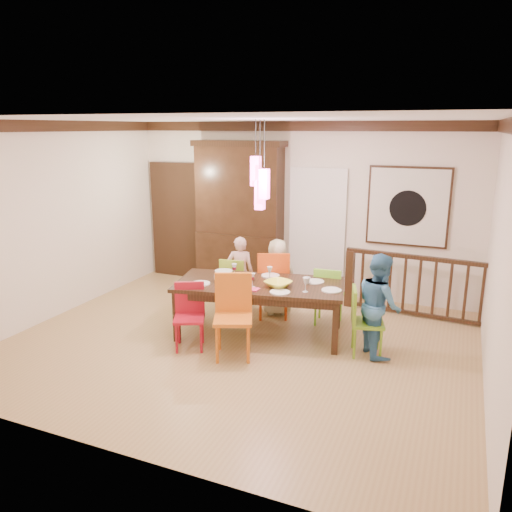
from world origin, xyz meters
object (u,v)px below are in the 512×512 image
at_px(dining_table, 260,288).
at_px(person_far_mid, 277,277).
at_px(china_hutch, 239,216).
at_px(chair_far_left, 235,280).
at_px(person_far_left, 240,273).
at_px(balustrade, 419,286).
at_px(chair_end_right, 368,317).
at_px(person_end_right, 379,305).

xyz_separation_m(dining_table, person_far_mid, (-0.06, 0.85, -0.08)).
bearing_deg(china_hutch, dining_table, -58.26).
relative_size(chair_far_left, person_far_mid, 0.73).
bearing_deg(person_far_left, chair_far_left, 56.43).
bearing_deg(balustrade, chair_far_left, -159.06).
bearing_deg(dining_table, chair_end_right, -13.97).
bearing_deg(china_hutch, chair_end_right, -36.14).
relative_size(chair_far_left, chair_end_right, 0.98).
distance_m(chair_end_right, person_end_right, 0.21).
bearing_deg(chair_end_right, chair_far_left, 54.80).
xyz_separation_m(chair_far_left, china_hutch, (-0.44, 1.13, 0.80)).
distance_m(dining_table, balustrade, 2.49).
relative_size(person_far_left, person_far_mid, 0.99).
xyz_separation_m(china_hutch, person_far_left, (0.47, -1.01, -0.71)).
xyz_separation_m(chair_far_left, person_far_mid, (0.67, 0.10, 0.10)).
height_order(dining_table, balustrade, balustrade).
bearing_deg(chair_end_right, person_end_right, -69.74).
relative_size(chair_end_right, person_far_left, 0.75).
relative_size(china_hutch, person_far_mid, 2.20).
relative_size(chair_far_left, china_hutch, 0.33).
relative_size(chair_end_right, person_end_right, 0.67).
relative_size(chair_end_right, balustrade, 0.38).
height_order(china_hutch, person_far_mid, china_hutch).
distance_m(chair_end_right, balustrade, 1.66).
xyz_separation_m(chair_end_right, person_far_mid, (-1.55, 0.91, 0.09)).
bearing_deg(balustrade, dining_table, -137.34).
bearing_deg(chair_far_left, person_far_left, -117.20).
height_order(person_far_left, person_far_mid, person_far_mid).
bearing_deg(china_hutch, person_end_right, -33.79).
height_order(dining_table, person_end_right, person_end_right).
height_order(person_far_mid, person_end_right, person_end_right).
bearing_deg(person_far_left, person_end_right, 144.68).
bearing_deg(chair_far_left, dining_table, 125.29).
bearing_deg(person_far_mid, person_far_left, -29.08).
bearing_deg(chair_end_right, balustrade, -31.69).
bearing_deg(dining_table, balustrade, 26.29).
distance_m(dining_table, person_far_mid, 0.85).
bearing_deg(chair_far_left, person_end_right, 153.90).
xyz_separation_m(dining_table, balustrade, (1.96, 1.53, -0.17)).
xyz_separation_m(person_far_left, person_far_mid, (0.63, -0.02, 0.01)).
bearing_deg(person_end_right, china_hutch, 25.81).
relative_size(chair_far_left, person_end_right, 0.65).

